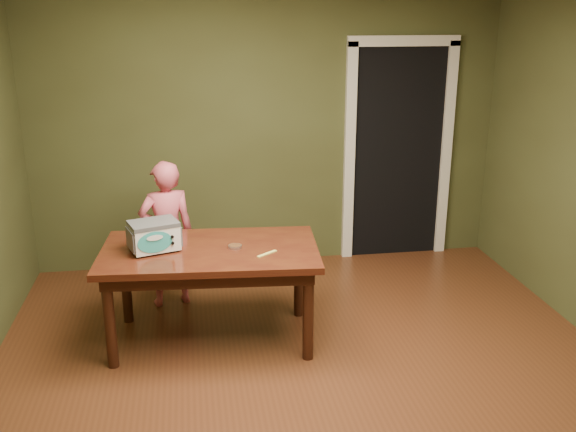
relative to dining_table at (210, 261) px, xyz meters
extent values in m
plane|color=#582D19|center=(0.64, -0.93, -0.65)|extent=(5.00, 5.00, 0.00)
cube|color=#454D29|center=(0.64, 1.57, 0.65)|extent=(4.50, 0.02, 2.60)
cube|color=black|center=(1.94, 1.87, 0.40)|extent=(0.90, 0.60, 2.10)
cube|color=black|center=(1.94, 1.55, 0.40)|extent=(0.90, 0.02, 2.10)
cube|color=white|center=(1.44, 1.54, 0.40)|extent=(0.10, 0.06, 2.20)
cube|color=white|center=(2.44, 1.54, 0.40)|extent=(0.10, 0.06, 2.20)
cube|color=white|center=(1.94, 1.54, 1.50)|extent=(1.10, 0.06, 0.10)
cube|color=#38120C|center=(0.00, 0.00, 0.07)|extent=(1.66, 1.02, 0.05)
cube|color=black|center=(0.00, 0.00, 0.00)|extent=(1.53, 0.89, 0.10)
cylinder|color=black|center=(-0.72, -0.30, -0.30)|extent=(0.08, 0.08, 0.70)
cylinder|color=black|center=(-0.67, 0.40, -0.30)|extent=(0.08, 0.08, 0.70)
cylinder|color=black|center=(0.67, -0.40, -0.30)|extent=(0.08, 0.08, 0.70)
cylinder|color=black|center=(0.72, 0.30, -0.30)|extent=(0.08, 0.08, 0.70)
cylinder|color=#4C4F54|center=(-0.50, -0.11, 0.11)|extent=(0.02, 0.02, 0.01)
cylinder|color=#4C4F54|center=(-0.56, 0.06, 0.11)|extent=(0.02, 0.02, 0.01)
cylinder|color=#4C4F54|center=(-0.24, -0.02, 0.11)|extent=(0.02, 0.02, 0.01)
cylinder|color=#4C4F54|center=(-0.30, 0.15, 0.11)|extent=(0.02, 0.02, 0.01)
cube|color=white|center=(-0.40, 0.02, 0.21)|extent=(0.39, 0.33, 0.19)
cube|color=#4C4F54|center=(-0.40, 0.02, 0.31)|extent=(0.40, 0.33, 0.03)
cube|color=#4C4F54|center=(-0.56, -0.03, 0.21)|extent=(0.08, 0.21, 0.15)
cube|color=#4C4F54|center=(-0.23, 0.07, 0.21)|extent=(0.08, 0.21, 0.15)
ellipsoid|color=teal|center=(-0.39, -0.10, 0.21)|extent=(0.24, 0.09, 0.16)
cylinder|color=black|center=(-0.27, -0.07, 0.23)|extent=(0.03, 0.02, 0.02)
cylinder|color=black|center=(-0.27, -0.07, 0.18)|extent=(0.02, 0.02, 0.02)
cylinder|color=silver|center=(0.19, -0.02, 0.11)|extent=(0.10, 0.10, 0.02)
cylinder|color=#4F301A|center=(0.19, -0.02, 0.12)|extent=(0.09, 0.09, 0.01)
cube|color=#DDD960|center=(0.41, -0.19, 0.10)|extent=(0.16, 0.13, 0.01)
imported|color=#D4576C|center=(-0.33, 0.70, -0.02)|extent=(0.52, 0.40, 1.26)
camera|label=1|loc=(-0.12, -4.48, 1.80)|focal=40.00mm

